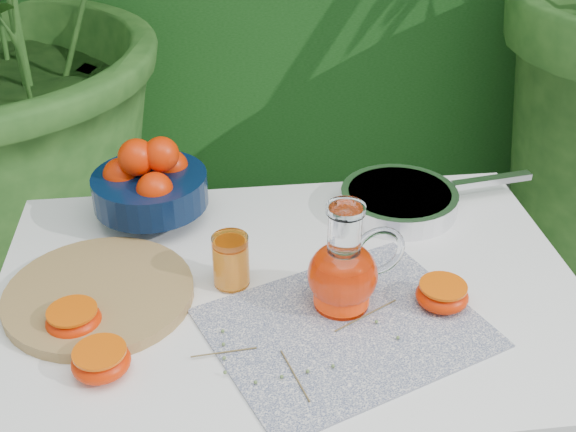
{
  "coord_description": "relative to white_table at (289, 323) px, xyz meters",
  "views": [
    {
      "loc": [
        -0.26,
        -1.01,
        1.51
      ],
      "look_at": [
        -0.14,
        -0.02,
        0.88
      ],
      "focal_mm": 45.0,
      "sensor_mm": 36.0,
      "label": 1
    }
  ],
  "objects": [
    {
      "name": "white_table",
      "position": [
        0.0,
        0.0,
        0.0
      ],
      "size": [
        1.0,
        0.7,
        0.75
      ],
      "color": "white",
      "rests_on": "ground"
    },
    {
      "name": "placemat",
      "position": [
        0.08,
        -0.12,
        0.08
      ],
      "size": [
        0.5,
        0.45,
        0.0
      ],
      "primitive_type": "cube",
      "rotation": [
        0.0,
        0.0,
        0.38
      ],
      "color": "#0C1A46",
      "rests_on": "white_table"
    },
    {
      "name": "cutting_board",
      "position": [
        -0.32,
        0.0,
        0.09
      ],
      "size": [
        0.34,
        0.34,
        0.02
      ],
      "primitive_type": "cylinder",
      "rotation": [
        0.0,
        0.0,
        -0.09
      ],
      "color": "#9A7945",
      "rests_on": "white_table"
    },
    {
      "name": "fruit_bowl",
      "position": [
        -0.24,
        0.25,
        0.16
      ],
      "size": [
        0.27,
        0.27,
        0.17
      ],
      "color": "black",
      "rests_on": "white_table"
    },
    {
      "name": "juice_pitcher",
      "position": [
        0.08,
        -0.06,
        0.15
      ],
      "size": [
        0.17,
        0.13,
        0.19
      ],
      "color": "white",
      "rests_on": "white_table"
    },
    {
      "name": "juice_tumbler",
      "position": [
        -0.1,
        0.02,
        0.13
      ],
      "size": [
        0.08,
        0.08,
        0.09
      ],
      "color": "white",
      "rests_on": "white_table"
    },
    {
      "name": "saute_pan",
      "position": [
        0.25,
        0.22,
        0.11
      ],
      "size": [
        0.42,
        0.26,
        0.04
      ],
      "color": "silver",
      "rests_on": "white_table"
    },
    {
      "name": "orange_halves",
      "position": [
        -0.13,
        -0.11,
        0.1
      ],
      "size": [
        0.7,
        0.21,
        0.04
      ],
      "color": "red",
      "rests_on": "white_table"
    },
    {
      "name": "thyme_sprigs",
      "position": [
        -0.0,
        -0.15,
        0.09
      ],
      "size": [
        0.34,
        0.24,
        0.01
      ],
      "color": "brown",
      "rests_on": "white_table"
    }
  ]
}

